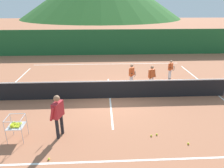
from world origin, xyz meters
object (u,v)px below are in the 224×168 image
(student_2, at_px, (171,68))
(tennis_ball_4, at_px, (157,134))
(student_1, at_px, (152,75))
(student_0, at_px, (132,73))
(tennis_ball_2, at_px, (151,136))
(tennis_ball_1, at_px, (188,144))
(tennis_ball_3, at_px, (49,159))
(instructor, at_px, (58,112))
(tennis_net, at_px, (110,89))
(tennis_ball_0, at_px, (55,107))
(ball_cart, at_px, (15,125))

(student_2, distance_m, tennis_ball_4, 6.60)
(student_1, bearing_deg, student_0, 160.52)
(student_0, height_order, tennis_ball_2, student_0)
(student_1, relative_size, tennis_ball_1, 19.61)
(student_0, bearing_deg, tennis_ball_4, -86.73)
(tennis_ball_3, height_order, tennis_ball_4, same)
(instructor, distance_m, student_0, 5.89)
(tennis_net, xyz_separation_m, tennis_ball_1, (2.60, -3.92, -0.47))
(student_0, bearing_deg, tennis_ball_1, -77.32)
(tennis_ball_3, xyz_separation_m, tennis_ball_4, (3.76, 1.13, 0.00))
(tennis_ball_2, bearing_deg, tennis_ball_4, 15.91)
(tennis_ball_0, relative_size, tennis_ball_1, 1.00)
(instructor, distance_m, student_2, 8.47)
(student_0, height_order, tennis_ball_1, student_0)
(tennis_net, relative_size, tennis_ball_4, 180.26)
(instructor, height_order, tennis_ball_2, instructor)
(instructor, xyz_separation_m, student_1, (4.44, 4.45, -0.20))
(tennis_net, relative_size, tennis_ball_1, 180.26)
(instructor, relative_size, tennis_ball_2, 24.39)
(ball_cart, bearing_deg, instructor, 4.73)
(tennis_ball_2, bearing_deg, student_0, 90.70)
(tennis_ball_0, bearing_deg, student_2, 29.09)
(ball_cart, relative_size, tennis_ball_3, 13.22)
(student_0, xyz_separation_m, tennis_ball_3, (-3.47, -6.13, -0.77))
(tennis_ball_0, distance_m, tennis_ball_1, 6.05)
(student_2, relative_size, tennis_ball_2, 18.28)
(tennis_ball_0, bearing_deg, tennis_ball_1, -29.55)
(tennis_net, distance_m, tennis_ball_0, 2.86)
(tennis_ball_1, distance_m, tennis_ball_2, 1.31)
(student_1, bearing_deg, ball_cart, -142.44)
(instructor, height_order, student_2, instructor)
(tennis_net, height_order, tennis_ball_1, tennis_net)
(student_1, xyz_separation_m, tennis_ball_1, (0.16, -5.20, -0.77))
(student_2, bearing_deg, tennis_ball_2, -112.99)
(tennis_net, xyz_separation_m, ball_cart, (-3.51, -3.30, 0.09))
(instructor, relative_size, tennis_ball_4, 24.39)
(tennis_ball_1, relative_size, tennis_ball_2, 1.00)
(student_2, xyz_separation_m, tennis_ball_0, (-6.68, -3.72, -0.71))
(ball_cart, bearing_deg, tennis_ball_2, -1.13)
(ball_cart, bearing_deg, student_2, 38.86)
(ball_cart, bearing_deg, tennis_ball_1, -5.83)
(tennis_net, xyz_separation_m, student_2, (4.03, 2.78, 0.25))
(tennis_net, height_order, student_2, student_2)
(ball_cart, height_order, tennis_ball_0, ball_cart)
(student_0, relative_size, tennis_ball_3, 19.56)
(student_0, bearing_deg, ball_cart, -134.37)
(student_2, distance_m, tennis_ball_2, 6.74)
(student_0, bearing_deg, instructor, -124.62)
(tennis_ball_3, bearing_deg, tennis_ball_1, 6.49)
(instructor, distance_m, tennis_ball_2, 3.54)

